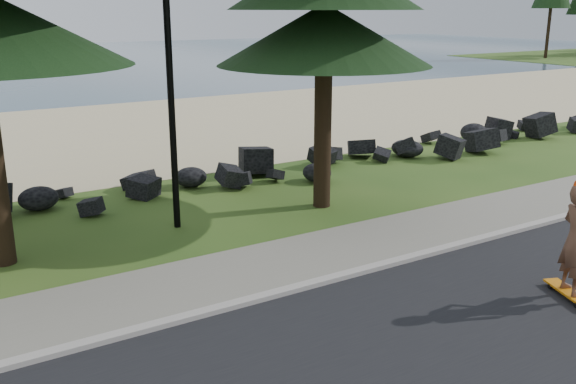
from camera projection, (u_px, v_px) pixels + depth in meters
The scene contains 7 objects.
ground at pixel (249, 278), 11.17m from camera, with size 160.00×160.00×0.00m, color #2A4D18.
kerb at pixel (276, 294), 10.42m from camera, with size 160.00×0.20×0.10m, color #ABA39A.
sidewalk at pixel (244, 272), 11.32m from camera, with size 160.00×2.00×0.08m, color gray.
beach_sand at pixel (54, 139), 22.97m from camera, with size 160.00×15.00×0.01m, color beige.
seawall_boulders at pixel (139, 200), 15.73m from camera, with size 60.00×2.40×1.10m, color black, non-canonical shape.
lamp_post at pixel (167, 29), 12.63m from camera, with size 0.25×0.14×8.14m.
skateboarder at pixel (576, 240), 10.10m from camera, with size 0.64×1.10×2.01m.
Camera 1 is at (-4.91, -9.10, 4.53)m, focal length 40.00 mm.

